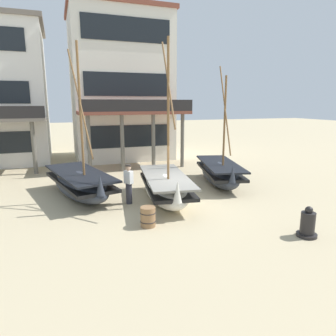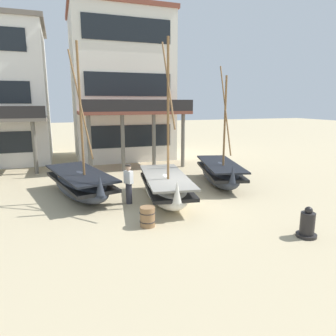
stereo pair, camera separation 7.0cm
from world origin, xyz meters
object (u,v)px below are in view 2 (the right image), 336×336
at_px(fisherman_by_hull, 129,184).
at_px(wooden_barrel, 147,217).
at_px(fishing_boat_near_left, 220,172).
at_px(fishing_boat_far_right, 166,187).
at_px(capstan_winch, 307,225).
at_px(harbor_building_main, 121,87).
at_px(fishing_boat_centre_large, 80,183).

bearing_deg(fisherman_by_hull, wooden_barrel, -88.47).
xyz_separation_m(fishing_boat_near_left, fishing_boat_far_right, (-3.58, -1.69, 0.00)).
bearing_deg(capstan_winch, fishing_boat_far_right, 121.85).
height_order(fishing_boat_far_right, fisherman_by_hull, fishing_boat_far_right).
xyz_separation_m(capstan_winch, harbor_building_main, (-2.58, 16.69, 4.97)).
relative_size(capstan_winch, harbor_building_main, 0.09).
distance_m(fishing_boat_near_left, harbor_building_main, 11.55).
height_order(fishing_boat_centre_large, capstan_winch, fishing_boat_centre_large).
relative_size(fisherman_by_hull, wooden_barrel, 2.41).
bearing_deg(harbor_building_main, fishing_boat_far_right, -92.33).
relative_size(fishing_boat_centre_large, wooden_barrel, 9.43).
xyz_separation_m(fishing_boat_near_left, fishing_boat_centre_large, (-7.01, 0.15, 0.01)).
relative_size(fishing_boat_centre_large, capstan_winch, 6.55).
relative_size(fishing_boat_far_right, wooden_barrel, 9.53).
bearing_deg(capstan_winch, fishing_boat_near_left, 85.49).
bearing_deg(fishing_boat_far_right, fisherman_by_hull, 171.81).
distance_m(fisherman_by_hull, harbor_building_main, 12.56).
distance_m(fishing_boat_far_right, fisherman_by_hull, 1.59).
distance_m(fishing_boat_near_left, wooden_barrel, 6.54).
distance_m(wooden_barrel, harbor_building_main, 15.18).
distance_m(fishing_boat_far_right, harbor_building_main, 12.68).
relative_size(fishing_boat_far_right, fisherman_by_hull, 3.96).
distance_m(fisherman_by_hull, capstan_winch, 6.94).
height_order(fishing_boat_far_right, capstan_winch, fishing_boat_far_right).
relative_size(fishing_boat_far_right, harbor_building_main, 0.62).
distance_m(fishing_boat_near_left, fishing_boat_far_right, 3.96).
height_order(fishing_boat_near_left, harbor_building_main, harbor_building_main).
bearing_deg(harbor_building_main, fisherman_by_hull, -100.06).
xyz_separation_m(wooden_barrel, harbor_building_main, (1.98, 14.19, 5.03)).
bearing_deg(wooden_barrel, capstan_winch, -28.74).
relative_size(fishing_boat_near_left, capstan_winch, 5.98).
bearing_deg(fishing_boat_centre_large, harbor_building_main, 68.47).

